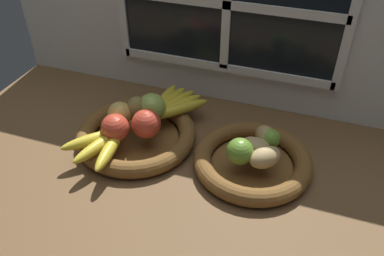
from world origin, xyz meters
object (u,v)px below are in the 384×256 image
object	(u,v)px
fruit_bowl_left	(136,135)
apple_golden_left	(120,114)
potato_large	(254,147)
banana_bunch_back	(171,105)
chili_pepper	(254,157)
potato_small	(265,157)
lime_far	(270,139)
apple_red_right	(146,124)
apple_red_front	(115,128)
potato_back	(266,137)
apple_green_back	(152,107)
fruit_bowl_right	(252,161)
pear_brown	(137,109)
lime_near	(240,151)
banana_bunch_front	(100,145)

from	to	relation	value
fruit_bowl_left	apple_golden_left	world-z (taller)	apple_golden_left
potato_large	apple_golden_left	bearing A→B (deg)	179.30
banana_bunch_back	chili_pepper	size ratio (longest dim) A/B	1.78
potato_small	lime_far	xyz separation A→B (cm)	(-0.19, 7.30, 0.05)
apple_red_right	apple_red_front	distance (cm)	7.94
banana_bunch_back	potato_back	distance (cm)	29.13
apple_green_back	potato_large	bearing A→B (deg)	-10.45
fruit_bowl_right	lime_far	size ratio (longest dim) A/B	5.72
apple_green_back	apple_golden_left	bearing A→B (deg)	-145.01
apple_golden_left	lime_far	world-z (taller)	apple_golden_left
pear_brown	lime_near	distance (cm)	31.28
pear_brown	potato_large	world-z (taller)	pear_brown
apple_red_right	pear_brown	xyz separation A→B (cm)	(-5.18, 5.36, -0.12)
fruit_bowl_left	pear_brown	size ratio (longest dim) A/B	4.39
lime_far	fruit_bowl_right	bearing A→B (deg)	-127.87
fruit_bowl_right	potato_large	bearing A→B (deg)	-90.00
potato_small	apple_golden_left	bearing A→B (deg)	174.65
banana_bunch_front	banana_bunch_back	xyz separation A→B (cm)	(10.27, 22.19, -0.03)
lime_far	chili_pepper	xyz separation A→B (cm)	(-2.51, -6.30, -1.61)
potato_small	chili_pepper	size ratio (longest dim) A/B	0.76
apple_golden_left	potato_small	bearing A→B (deg)	-5.35
banana_bunch_back	fruit_bowl_left	bearing A→B (deg)	-117.61
banana_bunch_front	lime_far	size ratio (longest dim) A/B	3.26
banana_bunch_back	chili_pepper	distance (cm)	30.12
banana_bunch_front	chili_pepper	world-z (taller)	banana_bunch_front
apple_green_back	fruit_bowl_left	bearing A→B (deg)	-115.55
apple_green_back	pear_brown	world-z (taller)	apple_green_back
apple_red_front	potato_small	xyz separation A→B (cm)	(38.11, 2.51, -1.06)
fruit_bowl_left	potato_back	size ratio (longest dim) A/B	4.72
apple_red_right	fruit_bowl_right	bearing A→B (deg)	3.99
fruit_bowl_left	banana_bunch_back	bearing A→B (deg)	62.39
lime_far	chili_pepper	bearing A→B (deg)	-111.70
potato_small	potato_back	world-z (taller)	same
apple_green_back	apple_red_front	distance (cm)	12.42
banana_bunch_front	chili_pepper	bearing A→B (deg)	12.95
potato_large	lime_far	world-z (taller)	lime_far
lime_near	chili_pepper	bearing A→B (deg)	27.43
apple_golden_left	lime_far	bearing A→B (deg)	5.09
potato_small	lime_near	bearing A→B (deg)	-173.33
potato_back	chili_pepper	world-z (taller)	potato_back
apple_green_back	apple_red_right	size ratio (longest dim) A/B	1.00
chili_pepper	apple_green_back	bearing A→B (deg)	142.10
apple_green_back	pear_brown	distance (cm)	4.04
apple_red_front	lime_near	distance (cm)	32.20
pear_brown	lime_near	xyz separation A→B (cm)	(30.39, -7.41, -0.42)
apple_green_back	pear_brown	xyz separation A→B (cm)	(-3.48, -2.04, -0.12)
apple_red_front	lime_far	distance (cm)	39.18
potato_large	lime_far	xyz separation A→B (cm)	(3.11, 4.00, 0.34)
apple_golden_left	chili_pepper	size ratio (longest dim) A/B	0.61
chili_pepper	lime_near	bearing A→B (deg)	-176.06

